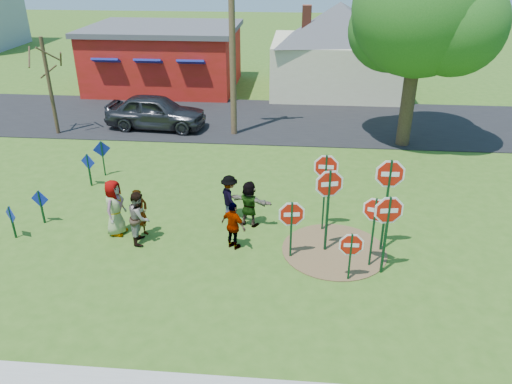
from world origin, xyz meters
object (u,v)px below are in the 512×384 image
stop_sign_b (326,174)px  person_a (115,208)px  suv (156,112)px  stop_sign_d (389,183)px  stop_sign_c (388,218)px  utility_pole (232,30)px  person_b (140,213)px  stop_sign_a (292,218)px  leafy_tree (423,16)px

stop_sign_b → person_a: stop_sign_b is taller
suv → stop_sign_d: bearing=-132.6°
stop_sign_c → utility_pole: bearing=106.9°
person_b → stop_sign_d: bearing=-69.2°
stop_sign_a → stop_sign_c: 2.71m
stop_sign_a → leafy_tree: leafy_tree is taller
stop_sign_a → stop_sign_c: size_ratio=0.77×
stop_sign_c → person_b: bearing=159.5°
suv → utility_pole: utility_pole is taller
stop_sign_a → stop_sign_b: size_ratio=0.71×
stop_sign_d → stop_sign_c: bearing=-98.9°
stop_sign_a → person_a: size_ratio=1.06×
stop_sign_a → person_b: (-4.78, 0.80, -0.51)m
stop_sign_a → person_b: 4.87m
person_b → leafy_tree: 14.33m
stop_sign_b → leafy_tree: bearing=64.6°
suv → stop_sign_b: bearing=-135.1°
stop_sign_b → leafy_tree: (4.13, 8.20, 3.73)m
person_b → suv: 10.60m
stop_sign_a → suv: 13.22m
stop_sign_a → person_b: size_ratio=1.22×
person_a → suv: 10.37m
stop_sign_a → stop_sign_d: (2.76, 0.61, 0.96)m
utility_pole → person_a: bearing=-104.7°
stop_sign_c → stop_sign_a: bearing=157.7°
stop_sign_b → stop_sign_c: size_ratio=1.08×
person_a → person_b: size_ratio=1.15×
utility_pole → stop_sign_d: bearing=-59.9°
suv → utility_pole: bearing=-92.8°
stop_sign_b → stop_sign_d: size_ratio=0.88×
stop_sign_c → person_a: (-8.24, 1.45, -0.84)m
person_a → utility_pole: bearing=-5.5°
stop_sign_a → leafy_tree: size_ratio=0.22×
person_a → stop_sign_b: bearing=-73.9°
stop_sign_a → stop_sign_b: stop_sign_b is taller
stop_sign_c → suv: bearing=119.6°
stop_sign_d → utility_pole: bearing=118.2°
suv → leafy_tree: leafy_tree is taller
stop_sign_c → leafy_tree: (2.52, 10.46, 3.97)m
stop_sign_c → person_a: bearing=160.0°
person_a → person_b: (0.85, -0.08, -0.12)m
stop_sign_c → leafy_tree: size_ratio=0.29×
stop_sign_a → suv: size_ratio=0.40×
stop_sign_a → suv: stop_sign_a is taller
stop_sign_d → stop_sign_a: bearing=-169.5°
suv → person_a: bearing=-167.5°
person_a → stop_sign_d: bearing=-82.7°
stop_sign_d → leafy_tree: bearing=73.7°
stop_sign_c → person_a: 8.41m
stop_sign_d → leafy_tree: (2.38, 9.28, 3.47)m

